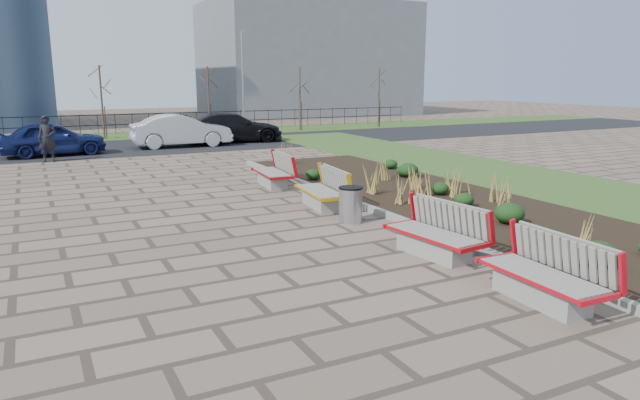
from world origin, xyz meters
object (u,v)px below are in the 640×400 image
pedestrian (47,139)px  bench_c (321,189)px  car_black (233,128)px  car_blue (53,139)px  litter_bin (350,205)px  lamp_east (243,83)px  bench_b (434,231)px  bench_a (542,271)px  car_silver (181,131)px  bench_d (272,171)px

pedestrian → bench_c: bearing=-52.6°
car_black → car_blue: bearing=108.4°
litter_bin → pedestrian: size_ratio=0.44×
litter_bin → lamp_east: size_ratio=0.14×
bench_b → bench_c: size_ratio=1.00×
bench_a → car_silver: 22.53m
litter_bin → bench_c: bearing=86.5°
car_black → pedestrian: bearing=119.6°
car_blue → car_silver: bearing=-87.8°
bench_a → lamp_east: size_ratio=0.35×
pedestrian → lamp_east: 13.62m
car_silver → lamp_east: (5.00, 4.90, 2.23)m
car_black → lamp_east: lamp_east is taller
bench_b → pedestrian: pedestrian is taller
car_blue → lamp_east: 12.43m
car_silver → bench_a: bearing=-177.8°
bench_d → car_black: 13.00m
pedestrian → car_black: pedestrian is taller
bench_b → car_silver: car_silver is taller
bench_b → bench_c: same height
litter_bin → car_silver: 16.95m
litter_bin → car_silver: bearing=89.6°
bench_b → lamp_east: (5.00, 24.83, 2.54)m
bench_c → pedestrian: 13.85m
bench_d → pedestrian: 10.91m
bench_c → pedestrian: (-6.08, 12.44, 0.45)m
bench_b → car_silver: size_ratio=0.44×
bench_a → pedestrian: bearing=109.0°
car_silver → lamp_east: size_ratio=0.80×
litter_bin → bench_a: bearing=-88.9°
bench_b → pedestrian: (-6.08, 17.18, 0.45)m
pedestrian → car_silver: pedestrian is taller
bench_c → pedestrian: size_ratio=1.10×
car_silver → car_black: size_ratio=0.92×
bench_a → bench_d: (0.00, 10.73, 0.00)m
bench_b → pedestrian: 18.23m
car_silver → litter_bin: bearing=-178.2°
bench_a → car_silver: bearing=91.9°
bench_b → litter_bin: size_ratio=2.51×
bench_a → car_blue: 22.51m
bench_a → pedestrian: 20.70m
bench_b → car_silver: bearing=83.4°
car_blue → car_silver: 5.87m
bench_c → car_blue: size_ratio=0.48×
bench_c → bench_d: (0.00, 3.39, 0.00)m
pedestrian → car_silver: bearing=35.6°
bench_b → car_black: bearing=75.3°
litter_bin → car_blue: (-5.71, 16.16, 0.34)m
bench_c → litter_bin: (-0.11, -1.77, -0.08)m
bench_a → car_blue: bearing=106.9°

